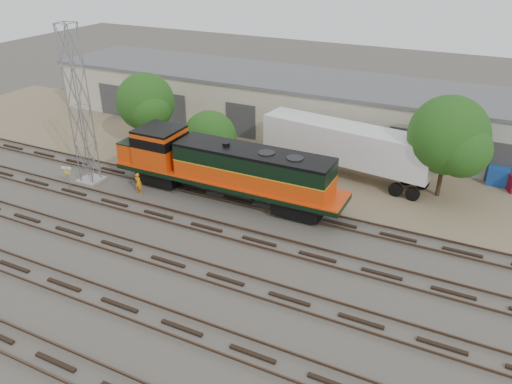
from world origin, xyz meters
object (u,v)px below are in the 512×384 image
at_px(signal_tower, 80,110).
at_px(semi_trailer, 350,146).
at_px(locomotive, 223,167).
at_px(worker, 138,183).

xyz_separation_m(signal_tower, semi_trailer, (18.42, 10.03, -3.29)).
xyz_separation_m(locomotive, semi_trailer, (7.32, 7.76, 0.22)).
bearing_deg(worker, semi_trailer, -137.96).
height_order(locomotive, signal_tower, signal_tower).
distance_m(locomotive, worker, 6.86).
bearing_deg(worker, locomotive, -154.58).
height_order(locomotive, worker, locomotive).
xyz_separation_m(signal_tower, worker, (4.84, 0.02, -5.19)).
xyz_separation_m(locomotive, worker, (-6.26, -2.25, -1.67)).
distance_m(signal_tower, worker, 7.09).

